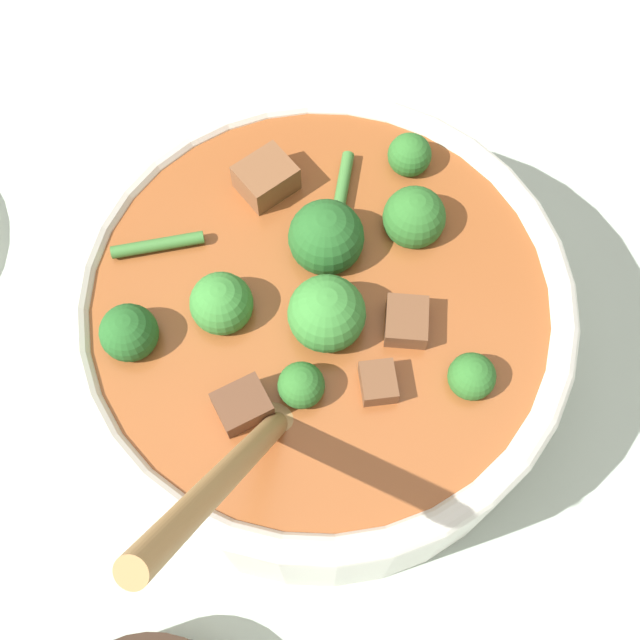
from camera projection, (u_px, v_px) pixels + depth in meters
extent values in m
plane|color=#ADBCAD|center=(320.00, 358.00, 0.51)|extent=(4.00, 4.00, 0.00)
cylinder|color=white|center=(320.00, 332.00, 0.47)|extent=(0.28, 0.28, 0.08)
torus|color=white|center=(320.00, 301.00, 0.43)|extent=(0.28, 0.28, 0.02)
cylinder|color=brown|center=(320.00, 319.00, 0.46)|extent=(0.25, 0.25, 0.05)
sphere|color=#387F33|center=(327.00, 314.00, 0.41)|extent=(0.04, 0.04, 0.04)
cylinder|color=#6B9956|center=(326.00, 336.00, 0.44)|extent=(0.01, 0.01, 0.02)
sphere|color=#2D6B28|center=(472.00, 376.00, 0.41)|extent=(0.02, 0.02, 0.02)
cylinder|color=#6B9956|center=(466.00, 388.00, 0.42)|extent=(0.01, 0.01, 0.01)
sphere|color=#2D6B28|center=(414.00, 218.00, 0.44)|extent=(0.04, 0.04, 0.04)
cylinder|color=#6B9956|center=(409.00, 240.00, 0.47)|extent=(0.01, 0.01, 0.02)
sphere|color=#387F33|center=(222.00, 304.00, 0.42)|extent=(0.03, 0.03, 0.03)
cylinder|color=#6B9956|center=(226.00, 322.00, 0.44)|extent=(0.01, 0.01, 0.02)
sphere|color=#235B23|center=(326.00, 238.00, 0.43)|extent=(0.04, 0.04, 0.04)
cylinder|color=#6B9956|center=(326.00, 264.00, 0.46)|extent=(0.01, 0.01, 0.02)
sphere|color=#235B23|center=(129.00, 333.00, 0.41)|extent=(0.03, 0.03, 0.03)
cylinder|color=#6B9956|center=(138.00, 349.00, 0.43)|extent=(0.01, 0.01, 0.01)
sphere|color=#2D6B28|center=(301.00, 385.00, 0.40)|extent=(0.02, 0.02, 0.02)
cylinder|color=#6B9956|center=(302.00, 396.00, 0.42)|extent=(0.01, 0.01, 0.01)
sphere|color=#2D6B28|center=(410.00, 155.00, 0.46)|extent=(0.03, 0.03, 0.03)
cylinder|color=#6B9956|center=(406.00, 173.00, 0.48)|extent=(0.01, 0.01, 0.01)
cube|color=brown|center=(243.00, 407.00, 0.40)|extent=(0.03, 0.03, 0.02)
cube|color=brown|center=(407.00, 320.00, 0.42)|extent=(0.03, 0.03, 0.02)
cube|color=brown|center=(266.00, 180.00, 0.45)|extent=(0.04, 0.04, 0.02)
cube|color=brown|center=(378.00, 384.00, 0.41)|extent=(0.03, 0.03, 0.02)
cylinder|color=#3D7533|center=(155.00, 251.00, 0.44)|extent=(0.05, 0.03, 0.01)
cylinder|color=#3D7533|center=(344.00, 180.00, 0.46)|extent=(0.01, 0.04, 0.01)
ellipsoid|color=#A87A47|center=(270.00, 419.00, 0.41)|extent=(0.04, 0.03, 0.01)
cylinder|color=#A87A47|center=(213.00, 474.00, 0.33)|extent=(0.02, 0.11, 0.15)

